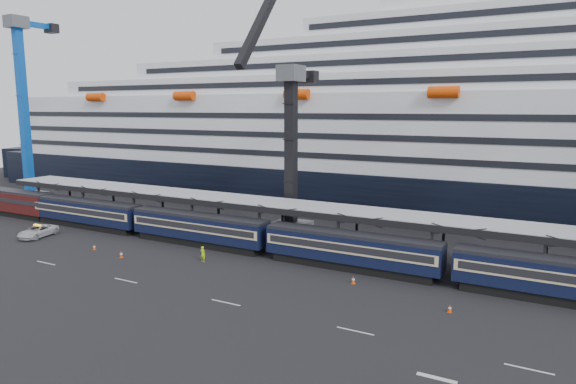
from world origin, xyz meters
name	(u,v)px	position (x,y,z in m)	size (l,w,h in m)	color
ground	(397,318)	(0.00, 0.00, 0.00)	(260.00, 260.00, 0.00)	black
lane_markings	(496,371)	(8.15, -5.23, 0.01)	(111.00, 4.27, 0.02)	beige
train	(382,253)	(-4.65, 10.00, 2.20)	(133.05, 3.00, 4.05)	black
canopy	(439,221)	(0.00, 14.00, 5.25)	(130.00, 6.25, 5.53)	#9A9EA2
cruise_ship	(480,137)	(-1.08, 45.99, 12.34)	(214.09, 28.84, 34.00)	black
crane_blue	(20,99)	(-72.00, 17.55, 18.23)	(4.50, 19.91, 52.01)	#474A4F
crane_dark_near	(289,146)	(-20.00, 18.59, 11.93)	(4.50, 17.75, 35.08)	#474A4F
pickup_truck	(38,231)	(-49.13, 3.01, 0.77)	(2.54, 5.51, 1.53)	silver
worker	(203,254)	(-23.21, 4.58, 0.89)	(0.65, 0.43, 1.79)	#ACDD0B
traffic_cone_a	(121,254)	(-32.36, 1.47, 0.40)	(0.41, 0.41, 0.81)	#DF4107
traffic_cone_b	(94,247)	(-37.66, 2.26, 0.35)	(0.35, 0.35, 0.71)	#DF4107
traffic_cone_c	(353,280)	(-6.08, 5.90, 0.39)	(0.40, 0.40, 0.79)	#DF4107
traffic_cone_d	(450,308)	(3.53, 3.15, 0.34)	(0.35, 0.35, 0.70)	#DF4107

